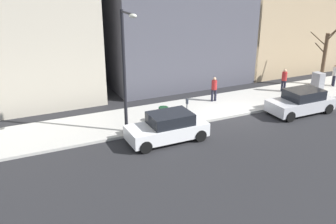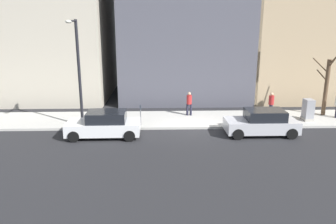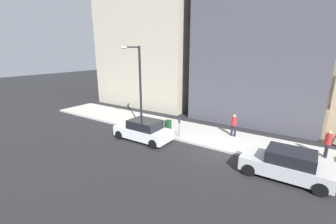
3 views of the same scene
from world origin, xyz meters
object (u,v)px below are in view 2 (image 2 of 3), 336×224
Objects in this scene: bare_tree at (326,85)px; pedestrian_far_corner at (189,102)px; pedestrian_midblock at (271,103)px; streetlamp at (78,65)px; parked_car_white at (105,125)px; parked_car_silver at (262,123)px; utility_box at (308,110)px; parking_meter at (141,113)px; trash_bin at (121,117)px.

pedestrian_far_corner is (0.18, 9.52, -1.19)m from bare_tree.
pedestrian_midblock is at bearing 92.17° from bare_tree.
parked_car_white is at bearing -131.91° from streetlamp.
parked_car_silver is 1.00× the size of parked_car_white.
pedestrian_far_corner is (2.50, -6.97, -2.93)m from streetlamp.
parked_car_white is 2.54× the size of pedestrian_midblock.
streetlamp is at bearing 93.94° from utility_box.
parking_meter is at bearing -50.89° from parked_car_white.
trash_bin is at bearing 70.83° from parking_meter.
streetlamp reaches higher than utility_box.
pedestrian_far_corner reaches higher than utility_box.
utility_box is at bearing 127.14° from bare_tree.
utility_box is 7.95m from pedestrian_far_corner.
parking_meter is 0.29× the size of bare_tree.
utility_box is 1.59× the size of trash_bin.
streetlamp is 16.74m from bare_tree.
trash_bin is (-1.70, 14.10, -1.67)m from bare_tree.
pedestrian_far_corner reaches higher than parking_meter.
pedestrian_midblock is at bearing -81.39° from trash_bin.
parked_car_silver is 11.49m from streetlamp.
parked_car_white reaches higher than trash_bin.
parked_car_white is 2.62m from parking_meter.
pedestrian_far_corner is (3.99, -5.30, 0.35)m from parked_car_white.
parked_car_silver is at bearing -28.77° from pedestrian_midblock.
streetlamp is at bearing 104.49° from trash_bin.
parked_car_white is at bearing -74.35° from pedestrian_midblock.
pedestrian_midblock and pedestrian_far_corner have the same top height.
pedestrian_midblock is at bearing 179.40° from pedestrian_far_corner.
pedestrian_midblock is at bearing -26.09° from parked_car_silver.
pedestrian_far_corner reaches higher than parked_car_silver.
pedestrian_far_corner is at bearing -67.69° from trash_bin.
parked_car_white is 2.54× the size of pedestrian_far_corner.
bare_tree is 9.60m from pedestrian_far_corner.
parked_car_silver reaches higher than parking_meter.
bare_tree is at bearing -83.12° from trash_bin.
bare_tree is at bearing -82.00° from streetlamp.
parked_car_silver is 3.99m from pedestrian_midblock.
utility_box is 15.14m from streetlamp.
parking_meter is 0.21× the size of streetlamp.
parking_meter is at bearing 77.66° from parked_car_silver.
streetlamp is 7.96m from pedestrian_far_corner.
parked_car_silver is 7.41m from parking_meter.
parking_meter is (1.66, -2.02, 0.24)m from parked_car_white.
parked_car_white is 11.59m from pedestrian_midblock.
pedestrian_midblock is (2.17, -12.66, -2.93)m from streetlamp.
pedestrian_midblock reaches higher than utility_box.
utility_box is (2.42, -3.85, 0.11)m from parked_car_silver.
parked_car_white is at bearing 90.48° from parked_car_silver.
streetlamp reaches higher than parking_meter.
bare_tree is at bearing -178.42° from pedestrian_far_corner.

